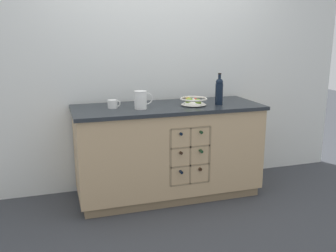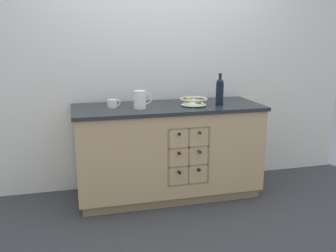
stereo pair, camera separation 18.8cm
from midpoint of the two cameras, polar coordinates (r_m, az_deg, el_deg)
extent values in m
plane|color=#383A3F|center=(3.94, -1.39, -10.34)|extent=(14.00, 14.00, 0.00)
cube|color=silver|center=(4.00, -3.11, 8.94)|extent=(4.40, 0.06, 2.55)
cube|color=#8B7354|center=(3.92, -1.40, -9.74)|extent=(1.75, 0.60, 0.09)
cube|color=tan|center=(3.77, -1.44, -3.46)|extent=(1.81, 0.66, 0.81)
cube|color=#23282D|center=(3.66, -1.47, 2.84)|extent=(1.85, 0.70, 0.03)
cube|color=#8B7354|center=(3.59, 1.36, -4.18)|extent=(0.39, 0.01, 0.55)
cube|color=#8B7354|center=(3.48, -1.41, -4.73)|extent=(0.02, 0.10, 0.55)
cube|color=#8B7354|center=(3.61, 4.57, -4.13)|extent=(0.02, 0.10, 0.55)
cube|color=#8B7354|center=(3.63, 1.60, -8.54)|extent=(0.39, 0.10, 0.02)
cube|color=#8B7354|center=(3.57, 1.62, -5.82)|extent=(0.39, 0.10, 0.02)
cube|color=#8B7354|center=(3.51, 1.64, -3.01)|extent=(0.39, 0.10, 0.02)
cube|color=#8B7354|center=(3.46, 1.66, -0.12)|extent=(0.39, 0.10, 0.02)
cube|color=#8B7354|center=(3.54, 1.63, -4.43)|extent=(0.02, 0.10, 0.55)
cylinder|color=black|center=(3.66, -0.41, -6.10)|extent=(0.07, 0.22, 0.07)
cylinder|color=black|center=(3.52, 0.33, -6.91)|extent=(0.03, 0.09, 0.03)
cylinder|color=black|center=(3.71, 2.51, -5.78)|extent=(0.08, 0.19, 0.08)
cylinder|color=black|center=(3.59, 3.25, -6.46)|extent=(0.03, 0.08, 0.03)
cylinder|color=black|center=(3.61, -0.47, -3.31)|extent=(0.07, 0.21, 0.07)
cylinder|color=black|center=(3.47, 0.26, -4.00)|extent=(0.03, 0.09, 0.03)
cylinder|color=#19381E|center=(3.65, 2.54, -3.08)|extent=(0.08, 0.21, 0.08)
cylinder|color=#19381E|center=(3.52, 3.38, -3.75)|extent=(0.03, 0.09, 0.03)
cylinder|color=black|center=(3.55, -0.44, -0.54)|extent=(0.07, 0.20, 0.07)
cylinder|color=black|center=(3.42, 0.25, -1.09)|extent=(0.03, 0.08, 0.03)
cylinder|color=#19381E|center=(3.62, 2.50, -0.28)|extent=(0.07, 0.21, 0.07)
cylinder|color=#19381E|center=(3.48, 3.33, -0.85)|extent=(0.03, 0.09, 0.03)
cylinder|color=silver|center=(3.68, 2.45, 3.23)|extent=(0.12, 0.12, 0.01)
cone|color=silver|center=(3.67, 2.45, 3.81)|extent=(0.25, 0.25, 0.06)
torus|color=silver|center=(3.67, 2.46, 4.17)|extent=(0.27, 0.27, 0.02)
sphere|color=red|center=(3.68, 2.63, 3.79)|extent=(0.07, 0.07, 0.07)
sphere|color=gold|center=(3.71, 1.71, 3.90)|extent=(0.07, 0.07, 0.07)
sphere|color=#7FA838|center=(3.65, 1.79, 3.78)|extent=(0.07, 0.07, 0.07)
sphere|color=#7FA838|center=(3.63, 3.08, 3.66)|extent=(0.07, 0.07, 0.07)
cylinder|color=white|center=(3.50, -5.75, 3.98)|extent=(0.12, 0.12, 0.17)
torus|color=white|center=(3.49, -5.78, 5.28)|extent=(0.12, 0.12, 0.01)
torus|color=white|center=(3.51, -4.78, 4.17)|extent=(0.11, 0.01, 0.11)
cylinder|color=white|center=(3.58, -9.96, 3.31)|extent=(0.09, 0.09, 0.08)
torus|color=white|center=(3.59, -9.21, 3.38)|extent=(0.06, 0.01, 0.06)
cylinder|color=black|center=(3.72, 6.35, 4.84)|extent=(0.08, 0.08, 0.21)
sphere|color=black|center=(3.70, 6.39, 6.65)|extent=(0.07, 0.07, 0.07)
cylinder|color=black|center=(3.70, 6.41, 7.14)|extent=(0.03, 0.03, 0.09)
cylinder|color=black|center=(3.69, 6.43, 7.92)|extent=(0.03, 0.03, 0.01)
camera|label=1|loc=(0.09, -91.46, -0.35)|focal=40.00mm
camera|label=2|loc=(0.09, 88.54, 0.35)|focal=40.00mm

